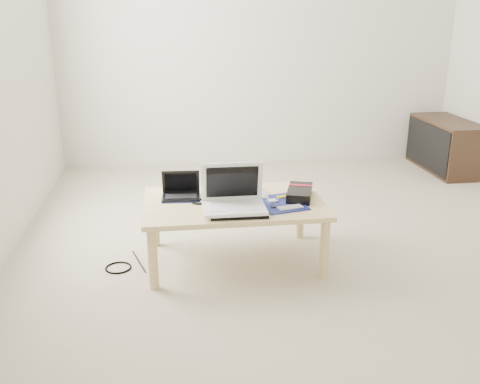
{
  "coord_description": "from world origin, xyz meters",
  "views": [
    {
      "loc": [
        -0.93,
        -3.39,
        1.52
      ],
      "look_at": [
        -0.52,
        -0.31,
        0.46
      ],
      "focal_mm": 40.0,
      "sensor_mm": 36.0,
      "label": 1
    }
  ],
  "objects": [
    {
      "name": "motherboard",
      "position": [
        -0.28,
        -0.39,
        0.4
      ],
      "size": [
        0.32,
        0.37,
        0.02
      ],
      "color": "#0C1153",
      "rests_on": "coffee_table"
    },
    {
      "name": "media_cabinet",
      "position": [
        1.77,
        1.45,
        0.25
      ],
      "size": [
        0.41,
        0.9,
        0.5
      ],
      "color": "#3B2818",
      "rests_on": "ground"
    },
    {
      "name": "ground",
      "position": [
        0.0,
        0.0,
        0.0
      ],
      "size": [
        4.0,
        4.0,
        0.0
      ],
      "primitive_type": "plane",
      "color": "#B1A890",
      "rests_on": "ground"
    },
    {
      "name": "white_laptop",
      "position": [
        -0.58,
        -0.47,
        0.47
      ],
      "size": [
        0.36,
        0.26,
        0.26
      ],
      "color": "white",
      "rests_on": "neoprene_sleeve"
    },
    {
      "name": "gpu_box",
      "position": [
        -0.14,
        -0.3,
        0.43
      ],
      "size": [
        0.23,
        0.32,
        0.06
      ],
      "color": "black",
      "rests_on": "coffee_table"
    },
    {
      "name": "tablet",
      "position": [
        -0.52,
        -0.31,
        0.41
      ],
      "size": [
        0.31,
        0.28,
        0.01
      ],
      "color": "black",
      "rests_on": "coffee_table"
    },
    {
      "name": "cable_coil",
      "position": [
        -0.77,
        -0.3,
        0.41
      ],
      "size": [
        0.12,
        0.12,
        0.01
      ],
      "primitive_type": "torus",
      "rotation": [
        0.0,
        0.0,
        -0.28
      ],
      "color": "black",
      "rests_on": "coffee_table"
    },
    {
      "name": "neoprene_sleeve",
      "position": [
        -0.55,
        -0.51,
        0.41
      ],
      "size": [
        0.34,
        0.25,
        0.02
      ],
      "primitive_type": "cube",
      "rotation": [
        0.0,
        0.0,
        -0.04
      ],
      "color": "black",
      "rests_on": "coffee_table"
    },
    {
      "name": "coffee_table",
      "position": [
        -0.56,
        -0.31,
        0.35
      ],
      "size": [
        1.1,
        0.7,
        0.4
      ],
      "color": "#DEC485",
      "rests_on": "ground"
    },
    {
      "name": "remote",
      "position": [
        -0.36,
        -0.22,
        0.41
      ],
      "size": [
        0.04,
        0.2,
        0.02
      ],
      "color": "silver",
      "rests_on": "coffee_table"
    },
    {
      "name": "floor_cable_coil",
      "position": [
        -1.28,
        -0.34,
        0.01
      ],
      "size": [
        0.18,
        0.18,
        0.01
      ],
      "primitive_type": "torus",
      "rotation": [
        0.0,
        0.0,
        -0.14
      ],
      "color": "black",
      "rests_on": "ground"
    },
    {
      "name": "floor_cable_trail",
      "position": [
        -1.16,
        -0.26,
        0.0
      ],
      "size": [
        0.1,
        0.32,
        0.01
      ],
      "primitive_type": "cylinder",
      "rotation": [
        1.57,
        0.0,
        0.29
      ],
      "color": "black",
      "rests_on": "ground"
    },
    {
      "name": "netbook",
      "position": [
        -0.88,
        -0.2,
        0.44
      ],
      "size": [
        0.24,
        0.18,
        0.17
      ],
      "color": "black",
      "rests_on": "coffee_table"
    },
    {
      "name": "book",
      "position": [
        -0.56,
        -0.09,
        0.41
      ],
      "size": [
        0.31,
        0.26,
        0.03
      ],
      "color": "black",
      "rests_on": "coffee_table"
    }
  ]
}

